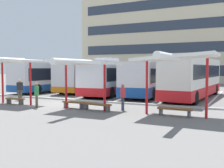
% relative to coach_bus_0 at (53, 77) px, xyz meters
% --- Properties ---
extents(ground_plane, '(160.00, 160.00, 0.00)m').
position_rel_coach_bus_0_xyz_m(ground_plane, '(7.42, -8.39, -1.60)').
color(ground_plane, slate).
extents(terminal_building, '(36.85, 14.80, 22.43)m').
position_rel_coach_bus_0_xyz_m(terminal_building, '(7.45, 30.58, 8.24)').
color(terminal_building, beige).
rests_on(terminal_building, ground).
extents(coach_bus_0, '(3.01, 10.64, 3.46)m').
position_rel_coach_bus_0_xyz_m(coach_bus_0, '(0.00, 0.00, 0.00)').
color(coach_bus_0, silver).
rests_on(coach_bus_0, ground).
extents(coach_bus_1, '(3.31, 11.67, 3.49)m').
position_rel_coach_bus_0_xyz_m(coach_bus_1, '(3.63, 2.09, 0.04)').
color(coach_bus_1, silver).
rests_on(coach_bus_1, ground).
extents(coach_bus_2, '(3.54, 10.28, 3.49)m').
position_rel_coach_bus_0_xyz_m(coach_bus_2, '(7.62, -0.49, 0.02)').
color(coach_bus_2, silver).
rests_on(coach_bus_2, ground).
extents(coach_bus_3, '(3.62, 10.51, 3.44)m').
position_rel_coach_bus_0_xyz_m(coach_bus_3, '(11.06, 0.10, -0.03)').
color(coach_bus_3, silver).
rests_on(coach_bus_3, ground).
extents(coach_bus_4, '(3.22, 11.74, 3.71)m').
position_rel_coach_bus_0_xyz_m(coach_bus_4, '(15.28, -0.34, 0.12)').
color(coach_bus_4, silver).
rests_on(coach_bus_4, ground).
extents(lane_stripe_0, '(0.16, 14.00, 0.01)m').
position_rel_coach_bus_0_xyz_m(lane_stripe_0, '(-2.10, 0.97, -1.60)').
color(lane_stripe_0, white).
rests_on(lane_stripe_0, ground).
extents(lane_stripe_1, '(0.16, 14.00, 0.01)m').
position_rel_coach_bus_0_xyz_m(lane_stripe_1, '(1.71, 0.97, -1.60)').
color(lane_stripe_1, white).
rests_on(lane_stripe_1, ground).
extents(lane_stripe_2, '(0.16, 14.00, 0.01)m').
position_rel_coach_bus_0_xyz_m(lane_stripe_2, '(5.52, 0.97, -1.60)').
color(lane_stripe_2, white).
rests_on(lane_stripe_2, ground).
extents(lane_stripe_3, '(0.16, 14.00, 0.01)m').
position_rel_coach_bus_0_xyz_m(lane_stripe_3, '(9.33, 0.97, -1.60)').
color(lane_stripe_3, white).
rests_on(lane_stripe_3, ground).
extents(lane_stripe_4, '(0.16, 14.00, 0.01)m').
position_rel_coach_bus_0_xyz_m(lane_stripe_4, '(13.13, 0.97, -1.60)').
color(lane_stripe_4, white).
rests_on(lane_stripe_4, ground).
extents(lane_stripe_5, '(0.16, 14.00, 0.01)m').
position_rel_coach_bus_0_xyz_m(lane_stripe_5, '(16.94, 0.97, -1.60)').
color(lane_stripe_5, white).
rests_on(lane_stripe_5, ground).
extents(waiting_shelter_1, '(3.69, 4.10, 3.33)m').
position_rel_coach_bus_0_xyz_m(waiting_shelter_1, '(4.62, -10.08, 1.43)').
color(waiting_shelter_1, red).
rests_on(waiting_shelter_1, ground).
extents(bench_2, '(1.60, 0.54, 0.45)m').
position_rel_coach_bus_0_xyz_m(bench_2, '(4.62, -9.98, -1.27)').
color(bench_2, brown).
rests_on(bench_2, ground).
extents(waiting_shelter_2, '(3.79, 4.45, 3.12)m').
position_rel_coach_bus_0_xyz_m(waiting_shelter_2, '(10.34, -10.10, 1.26)').
color(waiting_shelter_2, red).
rests_on(waiting_shelter_2, ground).
extents(bench_3, '(1.58, 0.51, 0.45)m').
position_rel_coach_bus_0_xyz_m(bench_3, '(9.44, -9.71, -1.27)').
color(bench_3, brown).
rests_on(bench_3, ground).
extents(bench_4, '(1.97, 0.66, 0.45)m').
position_rel_coach_bus_0_xyz_m(bench_4, '(11.24, -9.94, -1.26)').
color(bench_4, brown).
rests_on(bench_4, ground).
extents(waiting_shelter_3, '(4.19, 4.92, 3.35)m').
position_rel_coach_bus_0_xyz_m(waiting_shelter_3, '(15.89, -9.90, 1.46)').
color(waiting_shelter_3, red).
rests_on(waiting_shelter_3, ground).
extents(bench_5, '(1.83, 0.47, 0.45)m').
position_rel_coach_bus_0_xyz_m(bench_5, '(15.89, -9.70, -1.26)').
color(bench_5, brown).
rests_on(bench_5, ground).
extents(platform_kerb, '(44.00, 0.24, 0.12)m').
position_rel_coach_bus_0_xyz_m(platform_kerb, '(7.42, -6.31, -1.54)').
color(platform_kerb, '#ADADA8').
rests_on(platform_kerb, ground).
extents(waiting_passenger_0, '(0.51, 0.48, 1.65)m').
position_rel_coach_bus_0_xyz_m(waiting_passenger_0, '(3.12, -8.00, -0.65)').
color(waiting_passenger_0, brown).
rests_on(waiting_passenger_0, ground).
extents(waiting_passenger_1, '(0.44, 0.51, 1.62)m').
position_rel_coach_bus_0_xyz_m(waiting_passenger_1, '(7.13, -10.55, -0.67)').
color(waiting_passenger_1, brown).
rests_on(waiting_passenger_1, ground).
extents(waiting_passenger_2, '(0.45, 0.50, 1.60)m').
position_rel_coach_bus_0_xyz_m(waiting_passenger_2, '(12.55, -9.01, -0.68)').
color(waiting_passenger_2, '#33384C').
rests_on(waiting_passenger_2, ground).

